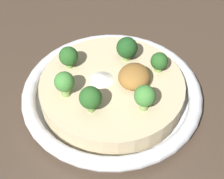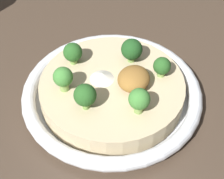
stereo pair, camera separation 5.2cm
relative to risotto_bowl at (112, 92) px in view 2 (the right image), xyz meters
name	(u,v)px [view 2 (the right image)]	position (x,y,z in m)	size (l,w,h in m)	color
ground_plane	(112,100)	(0.00, 0.00, -0.02)	(6.00, 6.00, 0.00)	#47382B
risotto_bowl	(112,92)	(0.00, 0.00, 0.00)	(0.27, 0.27, 0.04)	silver
cheese_sprinkle	(101,77)	(0.00, -0.02, 0.03)	(0.04, 0.04, 0.01)	white
crispy_onion_garnish	(134,79)	(-0.01, 0.03, 0.04)	(0.05, 0.05, 0.03)	olive
broccoli_right	(85,96)	(0.06, -0.01, 0.05)	(0.03, 0.03, 0.04)	#759E4C
broccoli_back_left	(162,66)	(-0.05, 0.06, 0.04)	(0.03, 0.03, 0.03)	#84A856
broccoli_back	(139,100)	(0.03, 0.06, 0.04)	(0.03, 0.03, 0.04)	#84A856
broccoli_front_right	(63,78)	(0.04, -0.05, 0.04)	(0.03, 0.03, 0.04)	#84A856
broccoli_front_left	(73,53)	(-0.01, -0.07, 0.04)	(0.03, 0.03, 0.04)	#759E4C
broccoli_left	(132,50)	(-0.06, 0.01, 0.04)	(0.03, 0.03, 0.04)	#759E4C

